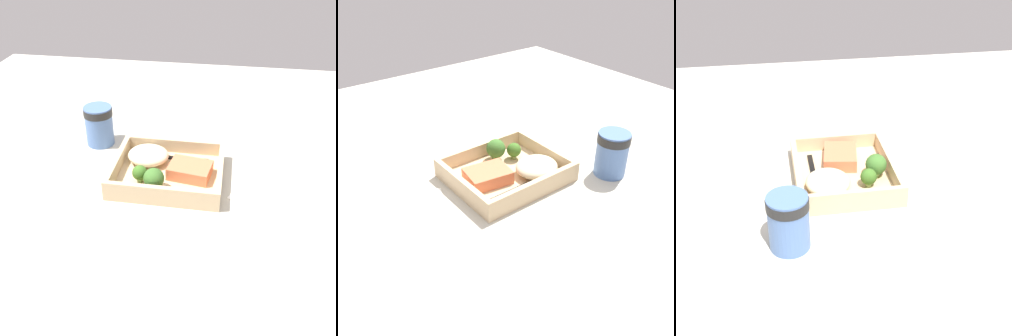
# 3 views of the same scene
# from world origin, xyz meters

# --- Properties ---
(ground_plane) EXTENTS (1.60, 1.60, 0.02)m
(ground_plane) POSITION_xyz_m (0.00, 0.00, -0.01)
(ground_plane) COLOR #BBB8A9
(takeout_tray) EXTENTS (0.25, 0.21, 0.01)m
(takeout_tray) POSITION_xyz_m (0.00, 0.00, 0.01)
(takeout_tray) COLOR tan
(takeout_tray) RESTS_ON ground_plane
(tray_rim) EXTENTS (0.25, 0.21, 0.03)m
(tray_rim) POSITION_xyz_m (0.00, 0.00, 0.03)
(tray_rim) COLOR tan
(tray_rim) RESTS_ON takeout_tray
(salmon_fillet) EXTENTS (0.10, 0.09, 0.03)m
(salmon_fillet) POSITION_xyz_m (-0.05, 0.00, 0.03)
(salmon_fillet) COLOR #E2714A
(salmon_fillet) RESTS_ON takeout_tray
(mashed_potatoes) EXTENTS (0.10, 0.09, 0.04)m
(mashed_potatoes) POSITION_xyz_m (0.05, -0.04, 0.03)
(mashed_potatoes) COLOR beige
(mashed_potatoes) RESTS_ON takeout_tray
(broccoli_floret_1) EXTENTS (0.05, 0.05, 0.05)m
(broccoli_floret_1) POSITION_xyz_m (0.02, 0.07, 0.04)
(broccoli_floret_1) COLOR #7BA253
(broccoli_floret_1) RESTS_ON takeout_tray
(broccoli_floret_2) EXTENTS (0.03, 0.03, 0.04)m
(broccoli_floret_2) POSITION_xyz_m (0.06, 0.04, 0.03)
(broccoli_floret_2) COLOR #7E9953
(broccoli_floret_2) RESTS_ON takeout_tray
(fork) EXTENTS (0.16, 0.02, 0.00)m
(fork) POSITION_xyz_m (0.00, -0.07, 0.01)
(fork) COLOR black
(fork) RESTS_ON takeout_tray
(paper_cup) EXTENTS (0.07, 0.07, 0.10)m
(paper_cup) POSITION_xyz_m (0.20, -0.13, 0.06)
(paper_cup) COLOR #4E70AA
(paper_cup) RESTS_ON ground_plane
(receipt_slip) EXTENTS (0.14, 0.14, 0.00)m
(receipt_slip) POSITION_xyz_m (-0.21, 0.02, 0.00)
(receipt_slip) COLOR white
(receipt_slip) RESTS_ON ground_plane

